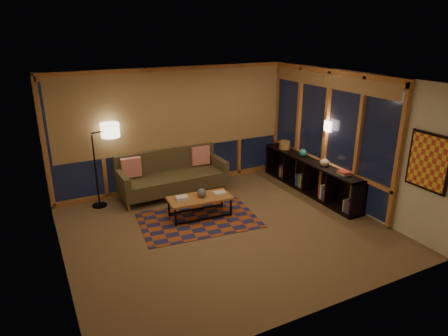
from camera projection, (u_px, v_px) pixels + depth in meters
name	position (u px, v px, depth m)	size (l,w,h in m)	color
floor	(226.00, 230.00, 7.27)	(5.50, 5.00, 0.01)	brown
ceiling	(226.00, 79.00, 6.36)	(5.50, 5.00, 0.01)	white
walls	(226.00, 160.00, 6.81)	(5.51, 5.01, 2.70)	beige
window_wall_back	(175.00, 129.00, 8.85)	(5.30, 0.16, 2.60)	#AD663F
window_wall_right	(325.00, 134.00, 8.47)	(0.16, 3.70, 2.60)	#AD663F
wall_art	(429.00, 162.00, 6.39)	(0.06, 0.74, 0.94)	#C03926
wall_sconce	(328.00, 126.00, 8.25)	(0.12, 0.18, 0.22)	beige
sofa	(172.00, 174.00, 8.66)	(2.30, 0.93, 0.94)	#4A3E2B
pillow_left	(131.00, 169.00, 8.36)	(0.41, 0.14, 0.41)	red
pillow_right	(200.00, 157.00, 9.14)	(0.42, 0.14, 0.42)	red
area_rug	(199.00, 220.00, 7.63)	(2.20, 1.46, 0.01)	brown
coffee_table	(200.00, 207.00, 7.72)	(1.21, 0.56, 0.40)	#AD663F
book_stack_a	(182.00, 198.00, 7.54)	(0.27, 0.21, 0.08)	silver
book_stack_b	(220.00, 193.00, 7.79)	(0.23, 0.18, 0.05)	silver
ceramic_pot	(202.00, 193.00, 7.63)	(0.18, 0.18, 0.18)	black
floor_lamp	(95.00, 167.00, 7.96)	(0.56, 0.37, 1.69)	black
bookshelf	(310.00, 176.00, 8.84)	(0.40, 2.97, 0.74)	black
basket	(285.00, 145.00, 9.49)	(0.26, 0.26, 0.19)	#A18047
teal_bowl	(303.00, 153.00, 8.94)	(0.17, 0.17, 0.17)	#21746C
vase	(325.00, 161.00, 8.31)	(0.20, 0.20, 0.21)	tan
shelf_book_stack	(344.00, 173.00, 7.86)	(0.17, 0.23, 0.07)	silver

